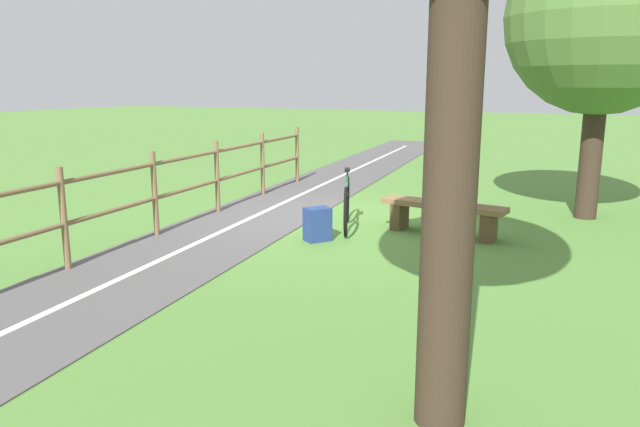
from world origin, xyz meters
TOP-DOWN VIEW (x-y plane):
  - ground_plane at (0.00, 0.00)m, footprint 80.00×80.00m
  - paved_path at (0.80, 4.00)m, footprint 5.31×36.03m
  - path_centre_line at (0.80, 4.00)m, footprint 3.06×31.87m
  - bench at (-2.01, 0.29)m, footprint 1.90×0.66m
  - person_seated at (-2.18, 0.31)m, footprint 0.37×0.37m
  - bicycle at (-0.56, 0.50)m, footprint 0.67×1.66m
  - backpack at (-0.47, 1.38)m, footprint 0.41×0.43m
  - fence_roadside at (1.79, 2.14)m, footprint 0.86×10.67m
  - tree_far_left at (-3.91, -1.87)m, footprint 3.05×3.05m

SIDE VIEW (x-z plane):
  - ground_plane at x=0.00m, z-range 0.00..0.00m
  - paved_path at x=0.80m, z-range 0.00..0.02m
  - path_centre_line at x=0.80m, z-range 0.02..0.02m
  - backpack at x=-0.47m, z-range 0.00..0.48m
  - bench at x=-2.01m, z-range 0.10..0.58m
  - bicycle at x=-0.56m, z-range -0.07..0.85m
  - fence_roadside at x=1.79m, z-range 0.11..1.36m
  - person_seated at x=-2.18m, z-range 0.44..1.13m
  - tree_far_left at x=-3.91m, z-range 0.83..5.57m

